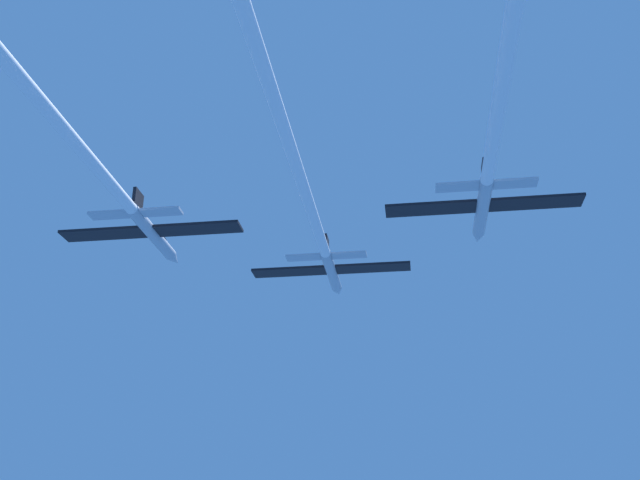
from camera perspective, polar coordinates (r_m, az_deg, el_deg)
jet_lead at (r=64.61m, az=-0.88°, el=2.87°), size 17.38×57.76×2.88m
jet_left_wing at (r=55.00m, az=-19.87°, el=8.65°), size 17.38×63.06×2.88m
jet_right_wing at (r=49.09m, az=14.37°, el=13.08°), size 17.38×66.21×2.88m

